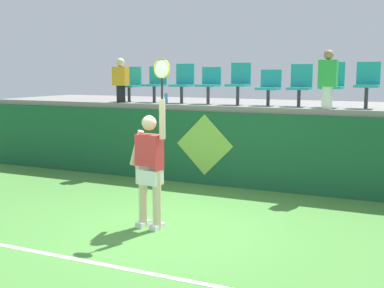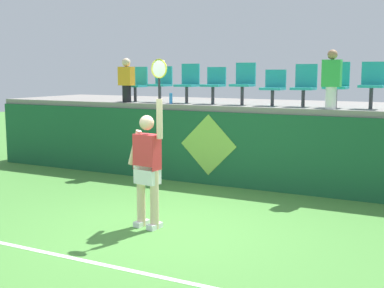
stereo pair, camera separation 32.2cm
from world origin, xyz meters
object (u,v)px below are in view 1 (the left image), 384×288
at_px(stadium_chair_3, 209,83).
at_px(spectator_0, 328,78).
at_px(stadium_chair_6, 300,84).
at_px(stadium_chair_7, 332,83).
at_px(stadium_chair_8, 367,82).
at_px(stadium_chair_2, 183,82).
at_px(tennis_ball, 160,225).
at_px(stadium_chair_4, 239,81).
at_px(water_bottle, 166,98).
at_px(stadium_chair_5, 269,86).
at_px(spectator_1, 121,79).
at_px(stadium_chair_1, 156,82).
at_px(stadium_chair_0, 131,83).
at_px(tennis_player, 150,165).

distance_m(stadium_chair_3, spectator_0, 2.65).
height_order(stadium_chair_6, stadium_chair_7, stadium_chair_7).
distance_m(stadium_chair_7, stadium_chair_8, 0.66).
height_order(stadium_chair_2, stadium_chair_8, stadium_chair_8).
bearing_deg(tennis_ball, stadium_chair_4, 91.66).
xyz_separation_m(water_bottle, stadium_chair_6, (2.82, 0.45, 0.34)).
relative_size(stadium_chair_5, stadium_chair_8, 0.84).
xyz_separation_m(spectator_0, spectator_1, (-4.62, 0.04, -0.05)).
relative_size(stadium_chair_5, stadium_chair_6, 0.87).
distance_m(stadium_chair_1, stadium_chair_5, 2.69).
xyz_separation_m(stadium_chair_1, stadium_chair_6, (3.32, 0.01, -0.00)).
bearing_deg(stadium_chair_5, stadium_chair_8, 0.19).
distance_m(stadium_chair_1, spectator_0, 3.98).
xyz_separation_m(stadium_chair_0, stadium_chair_1, (0.67, -0.00, 0.02)).
relative_size(stadium_chair_1, stadium_chair_4, 0.92).
bearing_deg(spectator_1, tennis_player, -51.39).
distance_m(water_bottle, spectator_0, 3.48).
xyz_separation_m(tennis_ball, stadium_chair_0, (-2.80, 3.71, 2.05)).
distance_m(stadium_chair_5, stadium_chair_8, 1.93).
bearing_deg(tennis_ball, stadium_chair_3, 102.03).
xyz_separation_m(stadium_chair_3, stadium_chair_7, (2.61, 0.01, 0.03)).
distance_m(tennis_ball, stadium_chair_5, 4.26).
height_order(stadium_chair_4, spectator_1, spectator_1).
bearing_deg(stadium_chair_8, spectator_1, -175.40).
bearing_deg(stadium_chair_7, tennis_player, -117.23).
distance_m(stadium_chair_8, spectator_1, 5.30).
xyz_separation_m(stadium_chair_0, stadium_chair_4, (2.69, 0.00, 0.05)).
bearing_deg(spectator_0, stadium_chair_7, 90.00).
xyz_separation_m(stadium_chair_1, stadium_chair_5, (2.69, -0.00, -0.05)).
relative_size(stadium_chair_0, stadium_chair_2, 0.93).
xyz_separation_m(stadium_chair_3, stadium_chair_5, (1.35, -0.00, -0.05)).
distance_m(water_bottle, stadium_chair_5, 2.24).
bearing_deg(tennis_player, stadium_chair_1, 118.00).
bearing_deg(water_bottle, stadium_chair_0, 159.14).
bearing_deg(stadium_chair_4, spectator_1, -171.00).
xyz_separation_m(tennis_player, stadium_chair_4, (0.02, 3.78, 1.17)).
height_order(stadium_chair_8, spectator_1, spectator_1).
bearing_deg(stadium_chair_1, tennis_player, -62.00).
relative_size(tennis_ball, stadium_chair_5, 0.09).
xyz_separation_m(stadium_chair_1, stadium_chair_3, (1.34, -0.00, -0.00)).
relative_size(stadium_chair_2, spectator_0, 0.79).
distance_m(stadium_chair_5, stadium_chair_7, 1.27).
xyz_separation_m(stadium_chair_1, stadium_chair_2, (0.70, 0.01, 0.02)).
height_order(water_bottle, stadium_chair_3, stadium_chair_3).
relative_size(tennis_player, stadium_chair_6, 2.98).
height_order(stadium_chair_8, spectator_0, spectator_0).
distance_m(stadium_chair_0, stadium_chair_3, 2.01).
height_order(tennis_player, stadium_chair_2, tennis_player).
distance_m(stadium_chair_6, stadium_chair_8, 1.29).
relative_size(stadium_chair_1, stadium_chair_2, 0.94).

